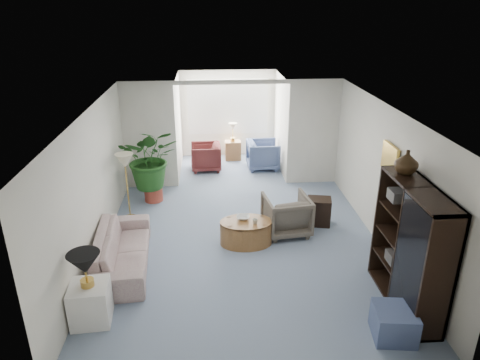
{
  "coord_description": "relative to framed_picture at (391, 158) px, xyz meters",
  "views": [
    {
      "loc": [
        -0.54,
        -6.8,
        4.15
      ],
      "look_at": [
        0.0,
        0.6,
        1.1
      ],
      "focal_mm": 33.03,
      "sensor_mm": 36.0,
      "label": 1
    }
  ],
  "objects": [
    {
      "name": "coffee_cup",
      "position": [
        -2.23,
        0.22,
        -1.21
      ],
      "size": [
        0.11,
        0.11,
        0.09
      ],
      "primitive_type": "imported",
      "rotation": [
        0.0,
        0.0,
        -0.15
      ],
      "color": "#BBB7A4",
      "rests_on": "coffee_table"
    },
    {
      "name": "cabinet_urn",
      "position": [
        -0.23,
        -1.05,
        0.32
      ],
      "size": [
        0.33,
        0.33,
        0.34
      ],
      "primitive_type": "imported",
      "color": "#322110",
      "rests_on": "entertainment_cabinet"
    },
    {
      "name": "framed_picture",
      "position": [
        0.0,
        0.0,
        0.0
      ],
      "size": [
        0.04,
        0.5,
        0.4
      ],
      "primitive_type": "cube",
      "color": "#BCAE96"
    },
    {
      "name": "sofa",
      "position": [
        -4.49,
        -0.26,
        -1.4
      ],
      "size": [
        0.97,
        2.14,
        0.61
      ],
      "primitive_type": "imported",
      "rotation": [
        0.0,
        0.0,
        1.65
      ],
      "color": "beige",
      "rests_on": "ground"
    },
    {
      "name": "window_pane",
      "position": [
        -2.46,
        5.28,
        -0.3
      ],
      "size": [
        2.2,
        0.02,
        1.5
      ],
      "primitive_type": "cube",
      "color": "white"
    },
    {
      "name": "house_plant",
      "position": [
        -4.26,
        2.32,
        -0.7
      ],
      "size": [
        1.23,
        1.07,
        1.37
      ],
      "primitive_type": "imported",
      "color": "#20501B",
      "rests_on": "plant_pot"
    },
    {
      "name": "back_pier_right",
      "position": [
        -0.56,
        3.1,
        -0.45
      ],
      "size": [
        1.2,
        0.12,
        2.5
      ],
      "primitive_type": "cube",
      "color": "beige",
      "rests_on": "ground"
    },
    {
      "name": "sunroom_floor",
      "position": [
        -2.46,
        4.2,
        -1.7
      ],
      "size": [
        2.6,
        2.6,
        0.0
      ],
      "primitive_type": "plane",
      "color": "#808FA9",
      "rests_on": "ground"
    },
    {
      "name": "ottoman",
      "position": [
        -0.64,
        -2.22,
        -1.49
      ],
      "size": [
        0.59,
        0.59,
        0.42
      ],
      "primitive_type": "cube",
      "rotation": [
        0.0,
        0.0,
        -0.13
      ],
      "color": "#4C5C83",
      "rests_on": "ground"
    },
    {
      "name": "sunroom_chair_blue",
      "position": [
        -1.6,
        4.16,
        -1.33
      ],
      "size": [
        0.84,
        0.81,
        0.74
      ],
      "primitive_type": "imported",
      "rotation": [
        0.0,
        0.0,
        1.6
      ],
      "color": "#4C5C83",
      "rests_on": "ground"
    },
    {
      "name": "end_table",
      "position": [
        -4.69,
        -1.61,
        -1.41
      ],
      "size": [
        0.56,
        0.56,
        0.57
      ],
      "primitive_type": "cube",
      "rotation": [
        0.0,
        0.0,
        0.08
      ],
      "color": "white",
      "rests_on": "ground"
    },
    {
      "name": "back_pier_left",
      "position": [
        -4.36,
        3.1,
        -0.45
      ],
      "size": [
        1.2,
        0.12,
        2.5
      ],
      "primitive_type": "cube",
      "color": "beige",
      "rests_on": "ground"
    },
    {
      "name": "coffee_bowl",
      "position": [
        -2.43,
        0.42,
        -1.22
      ],
      "size": [
        0.27,
        0.27,
        0.06
      ],
      "primitive_type": "imported",
      "rotation": [
        0.0,
        0.0,
        -0.15
      ],
      "color": "silver",
      "rests_on": "coffee_table"
    },
    {
      "name": "window_blinds",
      "position": [
        -2.46,
        5.25,
        -0.3
      ],
      "size": [
        2.2,
        0.02,
        1.5
      ],
      "primitive_type": "cube",
      "color": "white"
    },
    {
      "name": "table_lamp",
      "position": [
        -4.69,
        -1.61,
        -0.78
      ],
      "size": [
        0.44,
        0.44,
        0.3
      ],
      "primitive_type": "cone",
      "color": "black",
      "rests_on": "end_table"
    },
    {
      "name": "wingback_chair",
      "position": [
        -1.58,
        0.67,
        -1.32
      ],
      "size": [
        0.92,
        0.94,
        0.76
      ],
      "primitive_type": "imported",
      "rotation": [
        0.0,
        0.0,
        3.28
      ],
      "color": "#6A6154",
      "rests_on": "ground"
    },
    {
      "name": "plant_pot",
      "position": [
        -4.26,
        2.32,
        -1.54
      ],
      "size": [
        0.4,
        0.4,
        0.32
      ],
      "primitive_type": "cylinder",
      "color": "#993A2C",
      "rests_on": "ground"
    },
    {
      "name": "floor_lamp",
      "position": [
        -4.65,
        1.48,
        -0.45
      ],
      "size": [
        0.36,
        0.36,
        0.28
      ],
      "primitive_type": "cone",
      "color": "beige",
      "rests_on": "ground"
    },
    {
      "name": "sunroom_chair_maroon",
      "position": [
        -3.1,
        4.16,
        -1.35
      ],
      "size": [
        0.79,
        0.77,
        0.7
      ],
      "primitive_type": "imported",
      "rotation": [
        0.0,
        0.0,
        -1.54
      ],
      "color": "#55231D",
      "rests_on": "ground"
    },
    {
      "name": "coffee_table",
      "position": [
        -2.38,
        0.32,
        -1.47
      ],
      "size": [
        1.08,
        1.08,
        0.45
      ],
      "primitive_type": "cylinder",
      "rotation": [
        0.0,
        0.0,
        -0.15
      ],
      "color": "#925C35",
      "rests_on": "ground"
    },
    {
      "name": "side_table_dark",
      "position": [
        -0.88,
        0.97,
        -1.43
      ],
      "size": [
        0.52,
        0.45,
        0.54
      ],
      "primitive_type": "cube",
      "rotation": [
        0.0,
        0.0,
        -0.21
      ],
      "color": "black",
      "rests_on": "ground"
    },
    {
      "name": "sunroom_table",
      "position": [
        -2.35,
        4.91,
        -1.44
      ],
      "size": [
        0.44,
        0.35,
        0.53
      ],
      "primitive_type": "cube",
      "rotation": [
        0.0,
        0.0,
        0.03
      ],
      "color": "#925C35",
      "rests_on": "ground"
    },
    {
      "name": "entertainment_cabinet",
      "position": [
        -0.23,
        -1.55,
        -0.77
      ],
      "size": [
        0.44,
        1.67,
        1.85
      ],
      "primitive_type": "cube",
      "color": "black",
      "rests_on": "ground"
    },
    {
      "name": "floor",
      "position": [
        -2.46,
        0.1,
        -1.7
      ],
      "size": [
        6.0,
        6.0,
        0.0
      ],
      "primitive_type": "plane",
      "color": "#808FA9",
      "rests_on": "ground"
    },
    {
      "name": "shelf_clutter",
      "position": [
        -0.28,
        -1.65,
        -0.61
      ],
      "size": [
        0.3,
        1.2,
        1.06
      ],
      "color": "#3C3937",
      "rests_on": "entertainment_cabinet"
    },
    {
      "name": "back_header",
      "position": [
        -2.46,
        3.1,
        0.75
      ],
      "size": [
        2.6,
        0.12,
        0.1
      ],
      "primitive_type": "cube",
      "color": "beige",
      "rests_on": "back_pier_left"
    }
  ]
}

